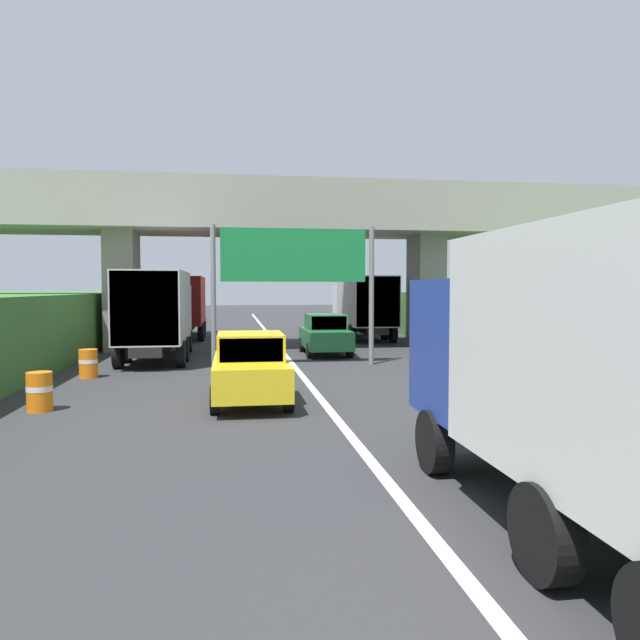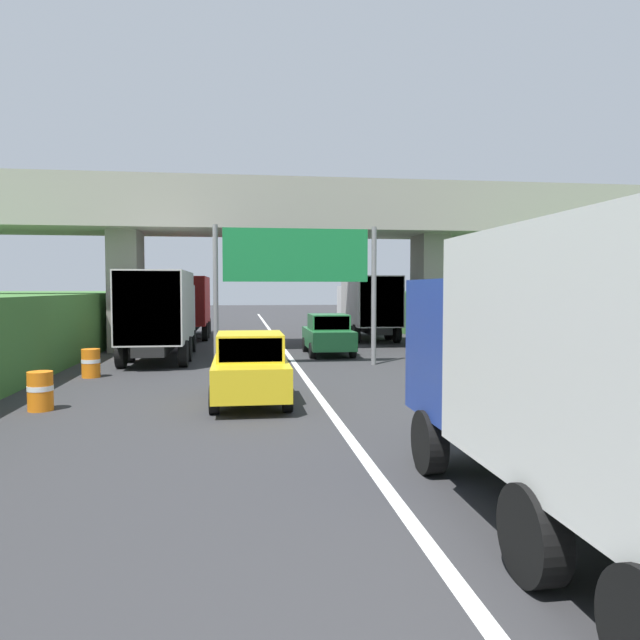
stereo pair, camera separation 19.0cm
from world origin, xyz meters
TOP-DOWN VIEW (x-y plane):
  - lane_centre_stripe at (0.00, 22.59)m, footprint 0.20×85.19m
  - overpass_bridge at (0.00, 28.24)m, footprint 40.00×4.80m
  - overhead_highway_sign at (0.00, 21.87)m, footprint 5.88×0.18m
  - speed_limit_sign at (7.40, 13.88)m, footprint 0.60×0.08m
  - truck_red at (-4.92, 34.93)m, footprint 2.44×7.30m
  - truck_white at (4.95, 32.63)m, footprint 2.44×7.30m
  - truck_blue at (1.78, 6.41)m, footprint 2.44×7.30m
  - truck_silver at (-5.08, 24.37)m, footprint 2.44×7.30m
  - car_yellow at (-1.78, 15.19)m, footprint 1.86×4.10m
  - car_green at (1.67, 25.31)m, footprint 1.86×4.10m
  - construction_barrel_2 at (-6.56, 14.87)m, footprint 0.57×0.57m
  - construction_barrel_3 at (-6.67, 19.99)m, footprint 0.57×0.57m
  - construction_barrel_4 at (-6.65, 25.11)m, footprint 0.57×0.57m

SIDE VIEW (x-z plane):
  - lane_centre_stripe at x=0.00m, z-range 0.00..0.01m
  - construction_barrel_2 at x=-6.56m, z-range 0.01..0.91m
  - construction_barrel_3 at x=-6.67m, z-range 0.01..0.91m
  - construction_barrel_4 at x=-6.65m, z-range 0.01..0.91m
  - car_yellow at x=-1.78m, z-range 0.00..1.72m
  - car_green at x=1.67m, z-range 0.00..1.72m
  - speed_limit_sign at x=7.40m, z-range 0.36..2.59m
  - truck_red at x=-4.92m, z-range 0.21..3.65m
  - truck_white at x=4.95m, z-range 0.21..3.65m
  - truck_blue at x=1.78m, z-range 0.21..3.65m
  - truck_silver at x=-5.08m, z-range 0.21..3.65m
  - overhead_highway_sign at x=0.00m, z-range 1.17..6.21m
  - overpass_bridge at x=0.00m, z-range 1.89..9.43m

